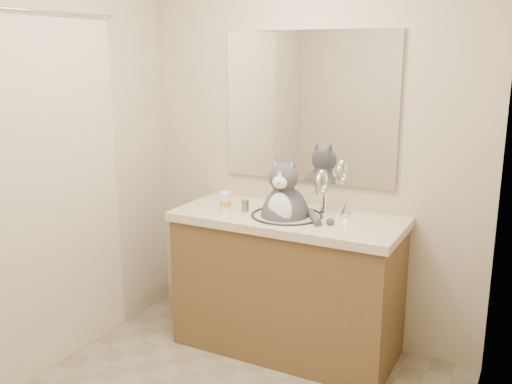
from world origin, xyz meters
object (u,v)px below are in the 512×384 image
(pill_bottle_redcap, at_px, (227,200))
(grey_canister, at_px, (245,206))
(cat, at_px, (285,213))
(pill_bottle_orange, at_px, (225,202))

(pill_bottle_redcap, height_order, grey_canister, pill_bottle_redcap)
(pill_bottle_redcap, xyz_separation_m, grey_canister, (0.15, -0.04, -0.01))
(cat, height_order, grey_canister, cat)
(pill_bottle_redcap, distance_m, grey_canister, 0.16)
(pill_bottle_orange, height_order, grey_canister, pill_bottle_orange)
(grey_canister, bearing_deg, pill_bottle_redcap, 164.46)
(pill_bottle_orange, xyz_separation_m, grey_canister, (0.11, 0.04, -0.02))
(pill_bottle_orange, distance_m, grey_canister, 0.12)
(cat, xyz_separation_m, grey_canister, (-0.25, -0.01, 0.01))
(pill_bottle_orange, bearing_deg, pill_bottle_redcap, 115.85)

